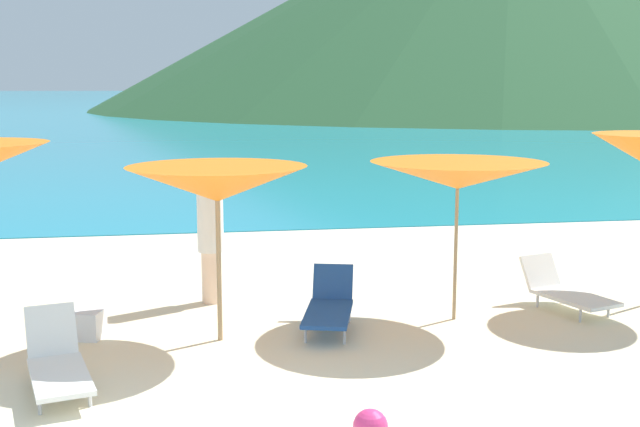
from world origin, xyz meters
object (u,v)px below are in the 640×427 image
(umbrella_2, at_px, (217,184))
(lounge_chair_0, at_px, (565,290))
(beachgoer_1, at_px, (211,231))
(cooler_box, at_px, (82,324))
(beach_ball, at_px, (370,427))
(umbrella_3, at_px, (458,175))
(lounge_chair_2, at_px, (329,305))
(lounge_chair_1, at_px, (57,362))

(umbrella_2, distance_m, lounge_chair_0, 5.01)
(beachgoer_1, distance_m, cooler_box, 2.27)
(beachgoer_1, bearing_deg, beach_ball, 5.66)
(umbrella_3, height_order, lounge_chair_2, umbrella_3)
(beach_ball, xyz_separation_m, cooler_box, (-2.81, 3.40, 0.02))
(lounge_chair_0, height_order, lounge_chair_1, lounge_chair_1)
(lounge_chair_1, relative_size, lounge_chair_2, 1.02)
(umbrella_3, height_order, beachgoer_1, umbrella_3)
(umbrella_3, relative_size, beachgoer_1, 1.23)
(umbrella_3, bearing_deg, cooler_box, -179.86)
(umbrella_2, distance_m, umbrella_3, 3.09)
(lounge_chair_1, relative_size, beachgoer_1, 0.81)
(beachgoer_1, bearing_deg, lounge_chair_0, 67.95)
(lounge_chair_0, relative_size, lounge_chair_2, 0.98)
(umbrella_2, height_order, umbrella_3, umbrella_2)
(lounge_chair_1, height_order, lounge_chair_2, lounge_chair_1)
(beachgoer_1, distance_m, beach_ball, 4.98)
(lounge_chair_0, bearing_deg, beachgoer_1, 148.67)
(beach_ball, bearing_deg, lounge_chair_0, 45.49)
(umbrella_3, bearing_deg, beachgoer_1, 156.67)
(lounge_chair_0, xyz_separation_m, beachgoer_1, (-4.75, 1.14, 0.75))
(umbrella_3, xyz_separation_m, beach_ball, (-1.91, -3.41, -1.75))
(lounge_chair_1, xyz_separation_m, cooler_box, (0.03, 1.66, -0.11))
(lounge_chair_0, bearing_deg, umbrella_2, 169.09)
(umbrella_3, relative_size, lounge_chair_2, 1.55)
(lounge_chair_0, bearing_deg, lounge_chair_1, 178.55)
(lounge_chair_1, bearing_deg, beachgoer_1, 47.03)
(umbrella_2, height_order, cooler_box, umbrella_2)
(umbrella_3, height_order, beach_ball, umbrella_3)
(umbrella_2, relative_size, lounge_chair_2, 1.50)
(lounge_chair_0, height_order, beachgoer_1, beachgoer_1)
(umbrella_2, bearing_deg, umbrella_3, 6.89)
(lounge_chair_0, bearing_deg, umbrella_3, 169.15)
(umbrella_3, height_order, lounge_chair_1, umbrella_3)
(lounge_chair_2, distance_m, beachgoer_1, 2.18)
(umbrella_2, height_order, lounge_chair_2, umbrella_2)
(umbrella_2, bearing_deg, lounge_chair_2, 8.99)
(umbrella_3, xyz_separation_m, lounge_chair_2, (-1.69, -0.15, -1.59))
(umbrella_3, height_order, lounge_chair_0, umbrella_3)
(lounge_chair_2, relative_size, cooler_box, 3.07)
(lounge_chair_1, relative_size, beach_ball, 5.11)
(cooler_box, bearing_deg, lounge_chair_2, 13.38)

